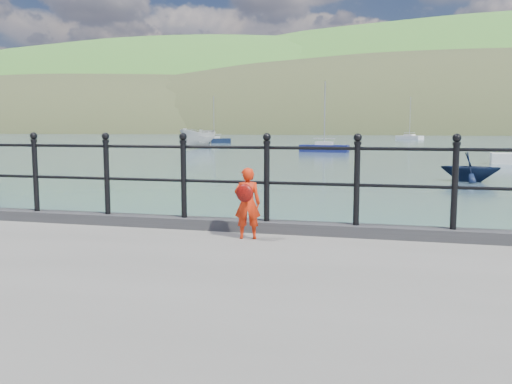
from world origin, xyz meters
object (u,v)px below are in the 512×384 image
(sailboat_port, at_px, (324,149))
(child, at_px, (247,202))
(railing, at_px, (224,171))
(launch_navy, at_px, (470,167))
(sailboat_deep, at_px, (409,138))
(sailboat_left, at_px, (214,141))
(launch_white, at_px, (198,138))

(sailboat_port, bearing_deg, child, -79.32)
(railing, distance_m, launch_navy, 19.30)
(sailboat_deep, distance_m, sailboat_left, 43.17)
(child, distance_m, sailboat_deep, 102.08)
(launch_white, distance_m, sailboat_left, 18.98)
(railing, distance_m, sailboat_deep, 101.61)
(launch_white, bearing_deg, sailboat_port, -6.15)
(sailboat_port, distance_m, sailboat_left, 31.18)
(sailboat_deep, xyz_separation_m, sailboat_left, (-28.62, -32.32, -0.00))
(railing, height_order, sailboat_port, sailboat_port)
(railing, distance_m, launch_white, 54.24)
(sailboat_port, height_order, sailboat_left, sailboat_left)
(sailboat_deep, bearing_deg, railing, -51.85)
(child, relative_size, launch_navy, 0.37)
(sailboat_port, relative_size, sailboat_deep, 0.83)
(launch_white, bearing_deg, railing, -53.63)
(railing, height_order, sailboat_deep, sailboat_deep)
(sailboat_left, bearing_deg, sailboat_port, -76.43)
(railing, xyz_separation_m, sailboat_port, (-4.27, 44.74, -1.48))
(child, distance_m, launch_white, 54.87)
(child, bearing_deg, sailboat_left, -84.07)
(launch_navy, height_order, sailboat_deep, sailboat_deep)
(sailboat_port, distance_m, sailboat_deep, 57.48)
(launch_navy, relative_size, sailboat_port, 0.36)
(sailboat_deep, bearing_deg, launch_white, -74.54)
(sailboat_deep, height_order, sailboat_left, sailboat_deep)
(railing, bearing_deg, launch_white, 110.77)
(railing, relative_size, sailboat_port, 2.64)
(railing, relative_size, sailboat_deep, 2.19)
(launch_white, distance_m, sailboat_port, 16.13)
(child, height_order, launch_white, launch_white)
(railing, bearing_deg, sailboat_deep, 87.20)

